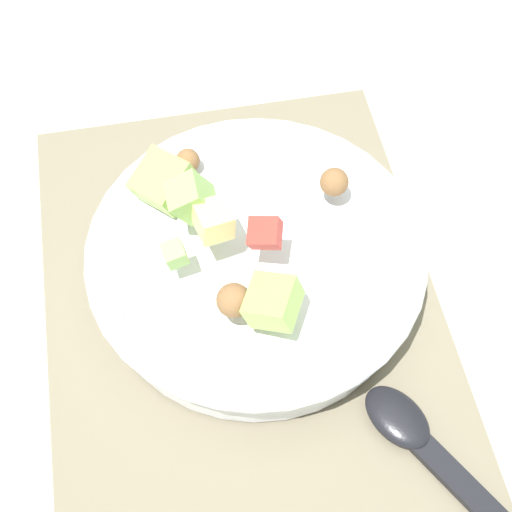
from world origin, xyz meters
name	(u,v)px	position (x,y,z in m)	size (l,w,h in m)	color
ground_plane	(241,299)	(0.00, 0.00, 0.00)	(2.40, 2.40, 0.00)	silver
placemat	(241,297)	(0.00, 0.00, 0.00)	(0.42, 0.32, 0.01)	#756B56
salad_bowl	(255,259)	(-0.01, 0.01, 0.04)	(0.27, 0.27, 0.11)	white
serving_spoon	(454,475)	(0.17, 0.12, 0.01)	(0.23, 0.15, 0.01)	black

